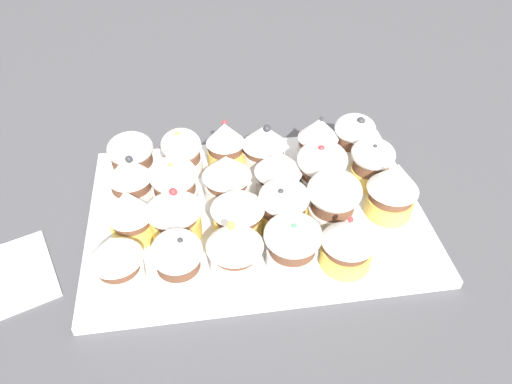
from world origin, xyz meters
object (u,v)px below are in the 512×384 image
Objects in this scene: cupcake_19 at (225,144)px; cupcake_14 at (278,171)px; cupcake_9 at (333,200)px; cupcake_16 at (371,162)px; cupcake_5 at (130,214)px; baking_tray at (256,212)px; cupcake_1 at (178,259)px; cupcake_11 at (130,180)px; cupcake_2 at (235,245)px; cupcake_10 at (393,188)px; cupcake_0 at (117,260)px; cupcake_6 at (174,212)px; cupcake_15 at (322,167)px; cupcake_4 at (348,242)px; cupcake_17 at (132,156)px; cupcake_12 at (174,183)px; cupcake_18 at (182,152)px; cupcake_13 at (227,176)px; cupcake_7 at (238,210)px; cupcake_3 at (292,243)px; cupcake_22 at (354,137)px; cupcake_8 at (284,206)px; cupcake_21 at (318,139)px; cupcake_20 at (264,145)px.

cupcake_14 is at bearing -47.18° from cupcake_19.
cupcake_14 is at bearing 127.88° from cupcake_9.
cupcake_5 is at bearing -169.77° from cupcake_16.
cupcake_9 reaches higher than baking_tray.
cupcake_11 reaches higher than cupcake_1.
cupcake_10 is (20.45, 6.40, 0.19)cm from cupcake_2.
cupcake_6 is at bearing 47.43° from cupcake_0.
cupcake_9 is at bearing -91.65° from cupcake_15.
cupcake_5 is at bearing 162.37° from cupcake_4.
cupcake_5 and cupcake_15 have the same top height.
cupcake_11 reaches higher than cupcake_14.
cupcake_5 reaches higher than cupcake_19.
cupcake_4 is at bearing -38.39° from cupcake_17.
cupcake_16 is (12.60, -0.15, 0.08)cm from cupcake_14.
cupcake_12 is 6.61cm from cupcake_18.
cupcake_19 is (0.51, 7.10, -0.01)cm from cupcake_13.
cupcake_7 is at bearing -89.35° from cupcake_19.
cupcake_10 is 34.79cm from cupcake_17.
cupcake_3 is 22.64cm from cupcake_11.
cupcake_11 reaches higher than cupcake_0.
cupcake_1 is 1.02× the size of cupcake_22.
cupcake_22 reaches higher than cupcake_8.
cupcake_19 is at bearing 3.42° from cupcake_17.
cupcake_16 is 0.96× the size of cupcake_18.
cupcake_18 is at bearing 154.93° from cupcake_14.
cupcake_15 is at bearing 43.39° from cupcake_2.
cupcake_21 is at bearing 17.90° from cupcake_12.
cupcake_9 is 0.97× the size of cupcake_10.
baking_tray is 14.23cm from cupcake_4.
cupcake_1 is 1.05× the size of cupcake_4.
cupcake_4 is 18.15cm from cupcake_13.
cupcake_19 is (-11.81, 13.87, -0.50)cm from cupcake_9.
cupcake_17 is at bearing 178.08° from cupcake_18.
cupcake_8 is 19.86cm from cupcake_11.
cupcake_8 is at bearing -66.65° from cupcake_19.
cupcake_1 is 20.34cm from cupcake_17.
cupcake_22 reaches higher than cupcake_3.
cupcake_10 is at bearing -61.29° from cupcake_21.
cupcake_1 is at bearing -122.77° from cupcake_20.
cupcake_18 is at bearing 106.15° from cupcake_2.
cupcake_6 is 19.20cm from cupcake_9.
cupcake_2 reaches higher than baking_tray.
cupcake_5 reaches higher than cupcake_18.
cupcake_11 is at bearing 168.40° from cupcake_12.
cupcake_12 reaches higher than cupcake_4.
cupcake_1 is at bearing -171.89° from cupcake_2.
cupcake_2 is 5.79cm from cupcake_7.
cupcake_21 reaches higher than cupcake_13.
cupcake_22 is at bearing 37.15° from cupcake_1.
cupcake_20 is (-0.95, 5.99, -0.04)cm from cupcake_14.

